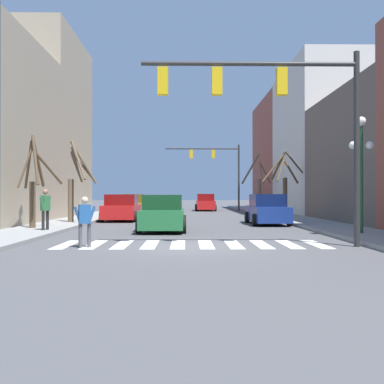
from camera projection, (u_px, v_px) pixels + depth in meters
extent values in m
plane|color=#4C4C4F|center=(192.00, 247.00, 13.84)|extent=(240.00, 240.00, 0.00)
cube|color=tan|center=(37.00, 128.00, 32.64)|extent=(6.00, 9.44, 13.00)
cube|color=beige|center=(323.00, 141.00, 36.73)|extent=(6.00, 11.48, 12.03)
cube|color=#934C3D|center=(289.00, 155.00, 48.85)|extent=(6.00, 12.77, 11.84)
cube|color=white|center=(66.00, 245.00, 14.44)|extent=(0.45, 2.60, 0.01)
cube|color=white|center=(94.00, 245.00, 14.45)|extent=(0.45, 2.60, 0.01)
cube|color=white|center=(122.00, 244.00, 14.47)|extent=(0.45, 2.60, 0.01)
cube|color=white|center=(150.00, 244.00, 14.48)|extent=(0.45, 2.60, 0.01)
cube|color=white|center=(178.00, 244.00, 14.49)|extent=(0.45, 2.60, 0.01)
cube|color=white|center=(206.00, 244.00, 14.50)|extent=(0.45, 2.60, 0.01)
cube|color=white|center=(234.00, 244.00, 14.52)|extent=(0.45, 2.60, 0.01)
cube|color=white|center=(261.00, 244.00, 14.53)|extent=(0.45, 2.60, 0.01)
cube|color=white|center=(289.00, 244.00, 14.54)|extent=(0.45, 2.60, 0.01)
cube|color=white|center=(317.00, 244.00, 14.55)|extent=(0.45, 2.60, 0.01)
cylinder|color=#2D2D2D|center=(357.00, 149.00, 13.90)|extent=(0.18, 0.18, 6.06)
cylinder|color=#2D2D2D|center=(249.00, 64.00, 13.87)|extent=(6.68, 0.14, 0.14)
cube|color=yellow|center=(282.00, 82.00, 13.88)|extent=(0.32, 0.28, 0.84)
cube|color=yellow|center=(217.00, 81.00, 13.86)|extent=(0.32, 0.28, 0.84)
cube|color=yellow|center=(163.00, 81.00, 13.83)|extent=(0.32, 0.28, 0.84)
cylinder|color=#2D2D2D|center=(239.00, 178.00, 44.89)|extent=(0.18, 0.18, 6.62)
cylinder|color=#2D2D2D|center=(202.00, 149.00, 44.86)|extent=(7.33, 0.14, 0.14)
cube|color=yellow|center=(213.00, 154.00, 44.87)|extent=(0.32, 0.28, 0.84)
cube|color=yellow|center=(191.00, 154.00, 44.84)|extent=(0.32, 0.28, 0.84)
cylinder|color=#1E4C2D|center=(361.00, 180.00, 17.07)|extent=(0.12, 0.12, 4.08)
sphere|color=white|center=(361.00, 121.00, 17.08)|extent=(0.36, 0.36, 0.36)
sphere|color=white|center=(353.00, 145.00, 17.07)|extent=(0.31, 0.31, 0.31)
sphere|color=white|center=(370.00, 145.00, 17.08)|extent=(0.31, 0.31, 0.31)
cube|color=navy|center=(267.00, 214.00, 24.41)|extent=(1.76, 4.61, 0.81)
cube|color=#0E1C46|center=(267.00, 200.00, 24.42)|extent=(1.61, 2.40, 0.66)
cylinder|color=black|center=(247.00, 217.00, 25.83)|extent=(0.22, 0.64, 0.64)
cylinder|color=black|center=(278.00, 217.00, 25.85)|extent=(0.22, 0.64, 0.64)
cylinder|color=black|center=(255.00, 220.00, 22.97)|extent=(0.22, 0.64, 0.64)
cylinder|color=black|center=(290.00, 220.00, 22.99)|extent=(0.22, 0.64, 0.64)
cube|color=#236B38|center=(163.00, 218.00, 20.03)|extent=(1.82, 4.70, 0.79)
cube|color=#133A1E|center=(163.00, 202.00, 20.04)|extent=(1.67, 2.45, 0.64)
cylinder|color=black|center=(184.00, 226.00, 18.59)|extent=(0.22, 0.64, 0.64)
cylinder|color=black|center=(139.00, 226.00, 18.56)|extent=(0.22, 0.64, 0.64)
cylinder|color=black|center=(184.00, 222.00, 21.50)|extent=(0.22, 0.64, 0.64)
cylinder|color=black|center=(145.00, 222.00, 21.48)|extent=(0.22, 0.64, 0.64)
cube|color=#A38423|center=(134.00, 208.00, 34.85)|extent=(1.71, 4.31, 0.81)
cube|color=#594813|center=(134.00, 198.00, 34.85)|extent=(1.57, 2.24, 0.67)
cylinder|color=black|center=(125.00, 211.00, 36.17)|extent=(0.22, 0.64, 0.64)
cylinder|color=black|center=(146.00, 211.00, 36.19)|extent=(0.22, 0.64, 0.64)
cylinder|color=black|center=(120.00, 212.00, 33.50)|extent=(0.22, 0.64, 0.64)
cylinder|color=black|center=(143.00, 212.00, 33.52)|extent=(0.22, 0.64, 0.64)
cube|color=red|center=(205.00, 205.00, 45.19)|extent=(1.78, 4.85, 0.84)
cube|color=maroon|center=(205.00, 197.00, 45.20)|extent=(1.64, 2.52, 0.68)
cylinder|color=black|center=(196.00, 207.00, 46.68)|extent=(0.22, 0.64, 0.64)
cylinder|color=black|center=(213.00, 207.00, 46.71)|extent=(0.22, 0.64, 0.64)
cylinder|color=black|center=(197.00, 208.00, 43.68)|extent=(0.22, 0.64, 0.64)
cylinder|color=black|center=(215.00, 208.00, 43.70)|extent=(0.22, 0.64, 0.64)
cube|color=red|center=(122.00, 212.00, 27.58)|extent=(1.94, 4.37, 0.80)
cube|color=maroon|center=(122.00, 200.00, 27.58)|extent=(1.79, 2.27, 0.65)
cylinder|color=black|center=(109.00, 215.00, 28.92)|extent=(0.22, 0.64, 0.64)
cylinder|color=black|center=(140.00, 215.00, 28.94)|extent=(0.22, 0.64, 0.64)
cylinder|color=black|center=(102.00, 217.00, 26.21)|extent=(0.22, 0.64, 0.64)
cylinder|color=black|center=(135.00, 217.00, 26.23)|extent=(0.22, 0.64, 0.64)
cylinder|color=#4C4C51|center=(89.00, 235.00, 13.69)|extent=(0.11, 0.11, 0.73)
cylinder|color=#4C4C51|center=(80.00, 236.00, 13.58)|extent=(0.11, 0.11, 0.73)
cube|color=#235693|center=(85.00, 214.00, 13.64)|extent=(0.41, 0.32, 0.58)
sphere|color=beige|center=(85.00, 200.00, 13.64)|extent=(0.21, 0.21, 0.21)
cylinder|color=#235693|center=(92.00, 215.00, 13.72)|extent=(0.26, 0.17, 0.56)
cylinder|color=#235693|center=(78.00, 215.00, 13.56)|extent=(0.26, 0.17, 0.56)
cylinder|color=black|center=(43.00, 220.00, 18.46)|extent=(0.12, 0.12, 0.80)
cylinder|color=black|center=(47.00, 220.00, 18.74)|extent=(0.12, 0.12, 0.80)
cube|color=#337542|center=(45.00, 203.00, 18.61)|extent=(0.34, 0.44, 0.63)
sphere|color=#8C664C|center=(45.00, 192.00, 18.61)|extent=(0.22, 0.22, 0.22)
cylinder|color=#337542|center=(42.00, 204.00, 18.39)|extent=(0.17, 0.29, 0.61)
cylinder|color=#337542|center=(49.00, 204.00, 18.82)|extent=(0.17, 0.29, 0.61)
cylinder|color=brown|center=(71.00, 201.00, 24.00)|extent=(0.30, 0.30, 2.30)
cylinder|color=brown|center=(84.00, 167.00, 24.19)|extent=(1.39, 0.47, 1.75)
cylinder|color=brown|center=(77.00, 167.00, 23.61)|extent=(0.91, 0.97, 1.61)
cylinder|color=brown|center=(78.00, 160.00, 23.40)|extent=(1.13, 1.40, 2.20)
cylinder|color=brown|center=(76.00, 163.00, 23.68)|extent=(0.85, 0.81, 1.82)
cylinder|color=brown|center=(84.00, 162.00, 24.11)|extent=(1.44, 0.31, 2.32)
cylinder|color=brown|center=(259.00, 195.00, 40.93)|extent=(0.34, 0.34, 2.89)
cylinder|color=brown|center=(250.00, 169.00, 41.61)|extent=(1.55, 1.58, 2.78)
cylinder|color=brown|center=(262.00, 174.00, 40.18)|extent=(0.26, 1.63, 1.73)
cylinder|color=brown|center=(265.00, 173.00, 41.36)|extent=(1.32, 1.03, 2.01)
cylinder|color=brown|center=(32.00, 205.00, 19.77)|extent=(0.26, 0.26, 2.04)
cylinder|color=brown|center=(25.00, 167.00, 19.51)|extent=(0.54, 0.63, 1.88)
cylinder|color=brown|center=(38.00, 162.00, 20.30)|extent=(0.28, 1.15, 2.19)
cylinder|color=brown|center=(48.00, 167.00, 20.23)|extent=(1.12, 1.06, 1.56)
cylinder|color=brown|center=(35.00, 160.00, 19.42)|extent=(0.61, 0.86, 2.25)
cylinder|color=brown|center=(29.00, 165.00, 20.39)|extent=(0.85, 1.37, 2.16)
cylinder|color=brown|center=(285.00, 197.00, 31.09)|extent=(0.32, 0.32, 2.64)
cylinder|color=brown|center=(281.00, 169.00, 30.53)|extent=(0.89, 1.27, 1.82)
cylinder|color=brown|center=(291.00, 172.00, 30.96)|extent=(0.96, 0.44, 1.61)
cylinder|color=brown|center=(278.00, 166.00, 31.67)|extent=(0.83, 1.30, 1.94)
cylinder|color=brown|center=(298.00, 168.00, 31.44)|extent=(2.12, 0.85, 2.32)
cylinder|color=brown|center=(274.00, 167.00, 30.74)|extent=(1.78, 0.87, 2.09)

